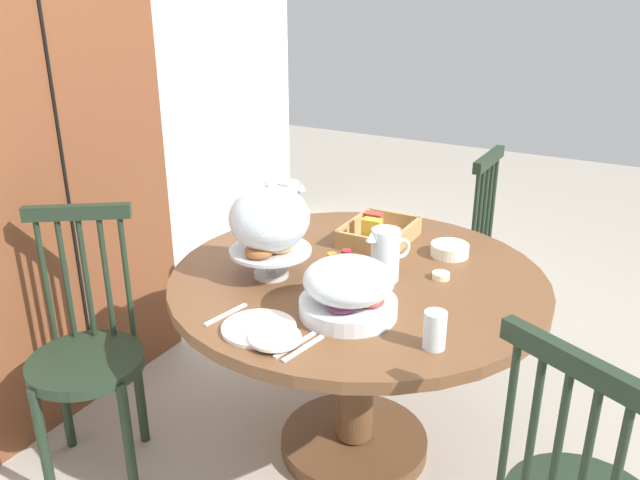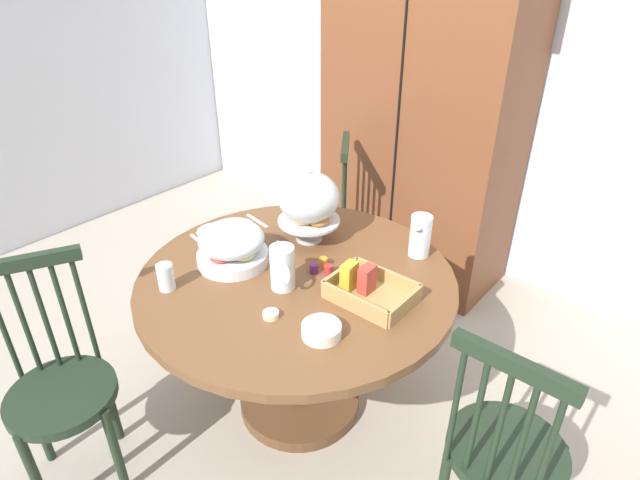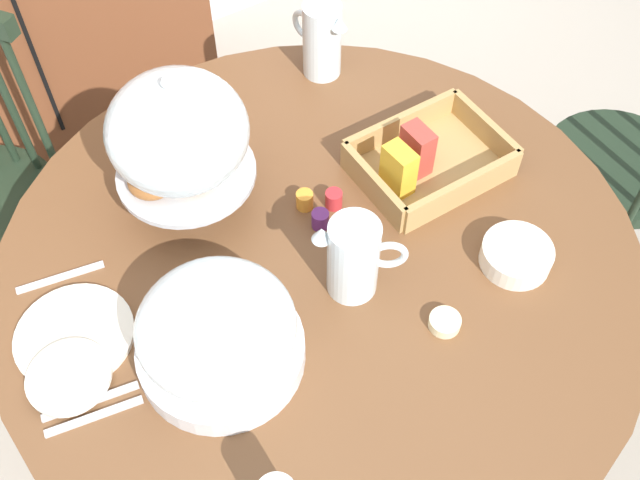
# 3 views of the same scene
# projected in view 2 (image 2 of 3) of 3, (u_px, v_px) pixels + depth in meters

# --- Properties ---
(ground_plane) EXTENTS (10.00, 10.00, 0.00)m
(ground_plane) POSITION_uv_depth(u_px,v_px,m) (268.00, 406.00, 2.51)
(ground_plane) COLOR #A89E8E
(wall_back) EXTENTS (4.80, 0.06, 2.60)m
(wall_back) POSITION_uv_depth(u_px,v_px,m) (479.00, 62.00, 3.07)
(wall_back) COLOR silver
(wall_back) RESTS_ON ground_plane
(wall_left) EXTENTS (0.06, 4.32, 2.60)m
(wall_left) POSITION_uv_depth(u_px,v_px,m) (32.00, 48.00, 3.44)
(wall_left) COLOR silver
(wall_left) RESTS_ON ground_plane
(wooden_armoire) EXTENTS (1.18, 0.60, 1.96)m
(wooden_armoire) POSITION_uv_depth(u_px,v_px,m) (423.00, 123.00, 3.09)
(wooden_armoire) COLOR brown
(wooden_armoire) RESTS_ON ground_plane
(dining_table) EXTENTS (1.30, 1.30, 0.74)m
(dining_table) POSITION_uv_depth(u_px,v_px,m) (297.00, 313.00, 2.25)
(dining_table) COLOR brown
(dining_table) RESTS_ON ground_plane
(windsor_chair_near_window) EXTENTS (0.40, 0.40, 0.97)m
(windsor_chair_near_window) POSITION_uv_depth(u_px,v_px,m) (503.00, 455.00, 1.75)
(windsor_chair_near_window) COLOR #1E2D1E
(windsor_chair_near_window) RESTS_ON ground_plane
(windsor_chair_by_cabinet) EXTENTS (0.46, 0.46, 0.97)m
(windsor_chair_by_cabinet) POSITION_uv_depth(u_px,v_px,m) (320.00, 226.00, 3.12)
(windsor_chair_by_cabinet) COLOR #1E2D1E
(windsor_chair_by_cabinet) RESTS_ON ground_plane
(windsor_chair_facing_door) EXTENTS (0.45, 0.45, 0.97)m
(windsor_chair_facing_door) POSITION_uv_depth(u_px,v_px,m) (62.00, 391.00, 2.00)
(windsor_chair_facing_door) COLOR #1E2D1E
(windsor_chair_facing_door) RESTS_ON ground_plane
(pastry_stand_with_dome) EXTENTS (0.28, 0.28, 0.34)m
(pastry_stand_with_dome) POSITION_uv_depth(u_px,v_px,m) (309.00, 200.00, 2.31)
(pastry_stand_with_dome) COLOR silver
(pastry_stand_with_dome) RESTS_ON dining_table
(fruit_platter_covered) EXTENTS (0.30, 0.30, 0.18)m
(fruit_platter_covered) POSITION_uv_depth(u_px,v_px,m) (232.00, 245.00, 2.20)
(fruit_platter_covered) COLOR silver
(fruit_platter_covered) RESTS_ON dining_table
(orange_juice_pitcher) EXTENTS (0.09, 0.17, 0.19)m
(orange_juice_pitcher) POSITION_uv_depth(u_px,v_px,m) (420.00, 237.00, 2.25)
(orange_juice_pitcher) COLOR silver
(orange_juice_pitcher) RESTS_ON dining_table
(milk_pitcher) EXTENTS (0.16, 0.12, 0.18)m
(milk_pitcher) POSITION_uv_depth(u_px,v_px,m) (283.00, 269.00, 2.04)
(milk_pitcher) COLOR silver
(milk_pitcher) RESTS_ON dining_table
(cereal_basket) EXTENTS (0.32, 0.24, 0.12)m
(cereal_basket) POSITION_uv_depth(u_px,v_px,m) (368.00, 289.00, 2.01)
(cereal_basket) COLOR tan
(cereal_basket) RESTS_ON dining_table
(china_plate_large) EXTENTS (0.22, 0.22, 0.01)m
(china_plate_large) POSITION_uv_depth(u_px,v_px,m) (232.00, 229.00, 2.48)
(china_plate_large) COLOR white
(china_plate_large) RESTS_ON dining_table
(china_plate_small) EXTENTS (0.15, 0.15, 0.01)m
(china_plate_small) POSITION_uv_depth(u_px,v_px,m) (213.00, 231.00, 2.44)
(china_plate_small) COLOR white
(china_plate_small) RESTS_ON china_plate_large
(cereal_bowl) EXTENTS (0.14, 0.14, 0.04)m
(cereal_bowl) POSITION_uv_depth(u_px,v_px,m) (321.00, 330.00, 1.82)
(cereal_bowl) COLOR white
(cereal_bowl) RESTS_ON dining_table
(drinking_glass) EXTENTS (0.06, 0.06, 0.11)m
(drinking_glass) POSITION_uv_depth(u_px,v_px,m) (166.00, 277.00, 2.05)
(drinking_glass) COLOR silver
(drinking_glass) RESTS_ON dining_table
(butter_dish) EXTENTS (0.06, 0.06, 0.02)m
(butter_dish) POSITION_uv_depth(u_px,v_px,m) (271.00, 315.00, 1.92)
(butter_dish) COLOR beige
(butter_dish) RESTS_ON dining_table
(jam_jar_strawberry) EXTENTS (0.04, 0.04, 0.04)m
(jam_jar_strawberry) POSITION_uv_depth(u_px,v_px,m) (328.00, 270.00, 2.16)
(jam_jar_strawberry) COLOR #B7282D
(jam_jar_strawberry) RESTS_ON dining_table
(jam_jar_apricot) EXTENTS (0.04, 0.04, 0.04)m
(jam_jar_apricot) POSITION_uv_depth(u_px,v_px,m) (323.00, 262.00, 2.20)
(jam_jar_apricot) COLOR orange
(jam_jar_apricot) RESTS_ON dining_table
(jam_jar_grape) EXTENTS (0.04, 0.04, 0.04)m
(jam_jar_grape) POSITION_uv_depth(u_px,v_px,m) (314.00, 268.00, 2.16)
(jam_jar_grape) COLOR #5B2366
(jam_jar_grape) RESTS_ON dining_table
(table_knife) EXTENTS (0.17, 0.04, 0.01)m
(table_knife) POSITION_uv_depth(u_px,v_px,m) (206.00, 240.00, 2.40)
(table_knife) COLOR silver
(table_knife) RESTS_ON dining_table
(dinner_fork) EXTENTS (0.17, 0.04, 0.01)m
(dinner_fork) POSITION_uv_depth(u_px,v_px,m) (200.00, 242.00, 2.38)
(dinner_fork) COLOR silver
(dinner_fork) RESTS_ON dining_table
(soup_spoon) EXTENTS (0.17, 0.04, 0.01)m
(soup_spoon) POSITION_uv_depth(u_px,v_px,m) (257.00, 221.00, 2.56)
(soup_spoon) COLOR silver
(soup_spoon) RESTS_ON dining_table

